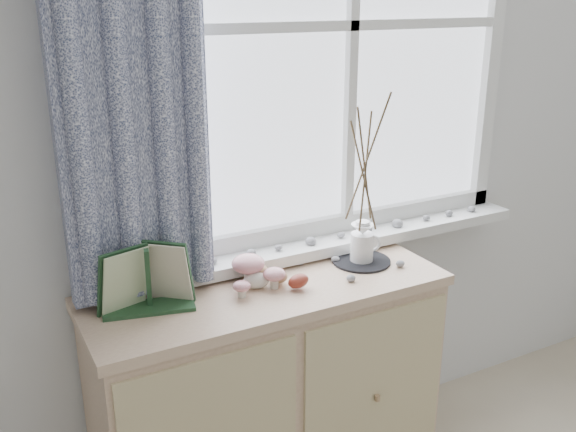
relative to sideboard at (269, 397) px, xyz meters
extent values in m
cube|color=silver|center=(0.15, 0.25, 0.87)|extent=(4.00, 0.04, 2.60)
cube|color=white|center=(0.45, 0.25, 1.22)|extent=(1.30, 0.01, 1.40)
cube|color=white|center=(0.45, 0.17, 0.45)|extent=(1.45, 0.16, 0.04)
cube|color=#0B153D|center=(-0.37, 0.12, 1.25)|extent=(0.44, 0.06, 1.61)
cube|color=beige|center=(0.00, 0.01, -0.02)|extent=(1.17, 0.43, 0.81)
cube|color=beige|center=(0.00, 0.01, 0.41)|extent=(1.20, 0.45, 0.03)
cube|color=beige|center=(0.29, -0.22, -0.02)|extent=(0.55, 0.01, 0.75)
cylinder|color=silver|center=(-0.05, 0.05, 0.46)|extent=(0.03, 0.03, 0.07)
ellipsoid|color=#A80510|center=(-0.05, 0.05, 0.50)|extent=(0.11, 0.11, 0.06)
cylinder|color=silver|center=(0.01, -0.02, 0.45)|extent=(0.03, 0.03, 0.05)
ellipsoid|color=#A80510|center=(0.01, -0.02, 0.47)|extent=(0.07, 0.07, 0.04)
cylinder|color=silver|center=(-0.11, -0.03, 0.44)|extent=(0.03, 0.03, 0.04)
ellipsoid|color=#A80510|center=(-0.11, -0.03, 0.46)|extent=(0.06, 0.06, 0.03)
ellipsoid|color=#A5835C|center=(0.04, 0.00, 0.45)|extent=(0.06, 0.04, 0.07)
ellipsoid|color=#A5835C|center=(0.00, 0.07, 0.45)|extent=(0.06, 0.04, 0.07)
ellipsoid|color=maroon|center=(0.08, -0.06, 0.45)|extent=(0.06, 0.04, 0.07)
cylinder|color=black|center=(0.38, 0.02, 0.43)|extent=(0.21, 0.21, 0.01)
cylinder|color=white|center=(0.38, 0.02, 0.48)|extent=(0.11, 0.11, 0.10)
cone|color=white|center=(0.38, 0.02, 0.55)|extent=(0.08, 0.08, 0.04)
cylinder|color=white|center=(0.38, 0.02, 0.57)|extent=(0.05, 0.05, 0.02)
torus|color=white|center=(0.43, 0.02, 0.49)|extent=(0.06, 0.03, 0.06)
ellipsoid|color=#959598|center=(0.26, -0.09, 0.44)|extent=(0.03, 0.03, 0.02)
ellipsoid|color=#959598|center=(0.30, 0.07, 0.44)|extent=(0.03, 0.03, 0.02)
ellipsoid|color=#959598|center=(0.48, -0.07, 0.44)|extent=(0.03, 0.03, 0.02)
ellipsoid|color=#959598|center=(0.18, 0.11, 0.44)|extent=(0.03, 0.03, 0.02)
camera|label=1|loc=(-0.84, -1.70, 1.33)|focal=40.00mm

